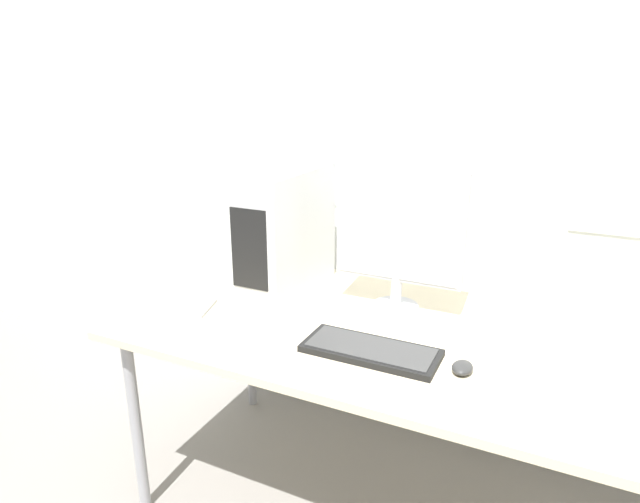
{
  "coord_description": "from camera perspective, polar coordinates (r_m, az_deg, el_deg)",
  "views": [
    {
      "loc": [
        0.27,
        -1.09,
        1.52
      ],
      "look_at": [
        -0.47,
        0.45,
        0.97
      ],
      "focal_mm": 30.0,
      "sensor_mm": 36.0,
      "label": 1
    }
  ],
  "objects": [
    {
      "name": "cell_phone",
      "position": [
        1.97,
        -12.67,
        -5.89
      ],
      "size": [
        0.11,
        0.16,
        0.01
      ],
      "rotation": [
        0.0,
        0.0,
        0.28
      ],
      "color": "#99999E",
      "rests_on": "desk"
    },
    {
      "name": "keyboard",
      "position": [
        1.63,
        5.44,
        -10.45
      ],
      "size": [
        0.41,
        0.17,
        0.02
      ],
      "color": "black",
      "rests_on": "desk"
    },
    {
      "name": "mouse",
      "position": [
        1.58,
        14.95,
        -11.88
      ],
      "size": [
        0.06,
        0.08,
        0.03
      ],
      "color": "#2D2D2D",
      "rests_on": "desk"
    },
    {
      "name": "monitor_main",
      "position": [
        1.85,
        8.41,
        1.91
      ],
      "size": [
        0.45,
        0.16,
        0.5
      ],
      "color": "#B7B7BC",
      "rests_on": "desk"
    },
    {
      "name": "pc_tower",
      "position": [
        2.02,
        -3.83,
        2.1
      ],
      "size": [
        0.2,
        0.49,
        0.47
      ],
      "color": "silver",
      "rests_on": "desk"
    },
    {
      "name": "desk",
      "position": [
        1.77,
        14.18,
        -10.57
      ],
      "size": [
        2.2,
        0.9,
        0.74
      ],
      "color": "beige",
      "rests_on": "ground_plane"
    },
    {
      "name": "wall_back",
      "position": [
        2.14,
        18.91,
        12.41
      ],
      "size": [
        8.0,
        0.07,
        2.7
      ],
      "color": "silver",
      "rests_on": "ground_plane"
    }
  ]
}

